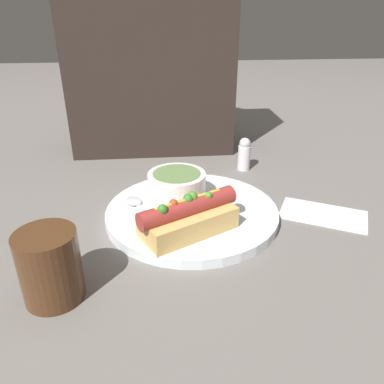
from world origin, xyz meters
name	(u,v)px	position (x,y,z in m)	size (l,w,h in m)	color
ground_plane	(192,217)	(0.00, 0.00, 0.00)	(4.00, 4.00, 0.00)	slate
dinner_plate	(192,212)	(0.00, 0.00, 0.01)	(0.29, 0.29, 0.02)	white
hot_dog	(188,217)	(-0.01, -0.07, 0.04)	(0.16, 0.13, 0.06)	#DBAD60
soup_bowl	(177,185)	(-0.02, 0.04, 0.04)	(0.10, 0.10, 0.05)	white
spoon	(141,208)	(-0.09, 0.00, 0.02)	(0.10, 0.15, 0.01)	#B7B7BC
drinking_glass	(50,266)	(-0.19, -0.18, 0.05)	(0.07, 0.07, 0.09)	#4C2D19
napkin	(323,214)	(0.23, -0.02, 0.00)	(0.16, 0.14, 0.01)	white
salt_shaker	(244,154)	(0.13, 0.20, 0.04)	(0.03, 0.03, 0.07)	silver
seated_diner	(150,57)	(-0.06, 0.37, 0.22)	(0.38, 0.17, 0.52)	#2D231E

